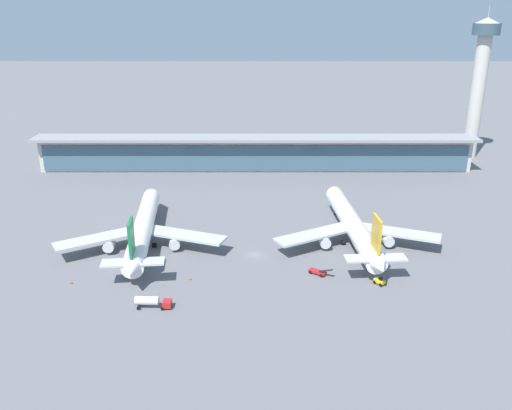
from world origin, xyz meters
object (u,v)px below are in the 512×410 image
safety_cone_alpha (191,278)px  safety_cone_charlie (139,273)px  service_truck_mid_apron_red (152,301)px  service_truck_under_wing_yellow (380,281)px  safety_cone_bravo (72,282)px  control_tower (481,78)px  airliner_left_stand (144,229)px  service_truck_near_nose_red (319,272)px  airliner_centre_stand (354,226)px

safety_cone_alpha → safety_cone_charlie: (-14.17, 2.99, 0.00)m
service_truck_mid_apron_red → safety_cone_charlie: 18.26m
safety_cone_alpha → service_truck_under_wing_yellow: bearing=-3.0°
safety_cone_bravo → control_tower: bearing=39.9°
airliner_left_stand → safety_cone_bravo: size_ratio=92.74×
control_tower → safety_cone_alpha: control_tower is taller
airliner_left_stand → service_truck_near_nose_red: size_ratio=10.34×
airliner_centre_stand → control_tower: bearing=53.9°
service_truck_near_nose_red → safety_cone_alpha: service_truck_near_nose_red is taller
airliner_centre_stand → safety_cone_bravo: airliner_centre_stand is taller
service_truck_near_nose_red → safety_cone_alpha: 34.09m
service_truck_under_wing_yellow → safety_cone_bravo: 79.74m
airliner_left_stand → service_truck_mid_apron_red: airliner_left_stand is taller
airliner_centre_stand → safety_cone_alpha: airliner_centre_stand is taller
service_truck_under_wing_yellow → service_truck_mid_apron_red: bearing=-168.6°
service_truck_under_wing_yellow → safety_cone_charlie: service_truck_under_wing_yellow is taller
safety_cone_charlie → service_truck_mid_apron_red: bearing=-68.4°
service_truck_near_nose_red → service_truck_mid_apron_red: 44.71m
airliner_left_stand → airliner_centre_stand: 63.04m
safety_cone_bravo → safety_cone_charlie: same height
airliner_left_stand → airliner_centre_stand: size_ratio=1.00×
control_tower → safety_cone_charlie: (-133.77, -120.61, -36.90)m
safety_cone_alpha → service_truck_near_nose_red: bearing=4.7°
airliner_left_stand → safety_cone_alpha: 27.33m
safety_cone_alpha → service_truck_mid_apron_red: bearing=-118.2°
airliner_left_stand → airliner_centre_stand: same height
service_truck_mid_apron_red → safety_cone_alpha: (7.47, 13.95, -1.39)m
service_truck_under_wing_yellow → safety_cone_bravo: (-79.74, 0.42, -0.56)m
control_tower → safety_cone_charlie: size_ratio=97.36×
safety_cone_alpha → control_tower: bearing=45.9°
control_tower → safety_cone_bravo: bearing=-140.1°
service_truck_near_nose_red → safety_cone_alpha: (-33.97, -2.80, -0.49)m
airliner_centre_stand → service_truck_mid_apron_red: (-54.16, -37.72, -3.73)m
airliner_left_stand → control_tower: (135.91, 102.27, 31.78)m
service_truck_mid_apron_red → control_tower: size_ratio=0.13×
airliner_centre_stand → service_truck_near_nose_red: 24.96m
airliner_centre_stand → control_tower: (72.92, 99.83, 31.78)m
airliner_centre_stand → service_truck_mid_apron_red: 66.11m
safety_cone_bravo → safety_cone_charlie: size_ratio=1.00×
control_tower → safety_cone_alpha: (-119.61, -123.60, -36.90)m
airliner_centre_stand → safety_cone_charlie: bearing=-161.1°
service_truck_under_wing_yellow → service_truck_mid_apron_red: service_truck_mid_apron_red is taller
airliner_left_stand → safety_cone_charlie: bearing=-83.4°
service_truck_near_nose_red → safety_cone_bravo: 64.71m
service_truck_near_nose_red → safety_cone_bravo: (-64.52, -4.94, -0.49)m
service_truck_near_nose_red → safety_cone_bravo: size_ratio=8.97×
airliner_centre_stand → safety_cone_bravo: 81.63m
airliner_centre_stand → safety_cone_charlie: (-60.85, -20.78, -5.12)m
airliner_centre_stand → service_truck_mid_apron_red: size_ratio=7.48×
safety_cone_alpha → safety_cone_bravo: same height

